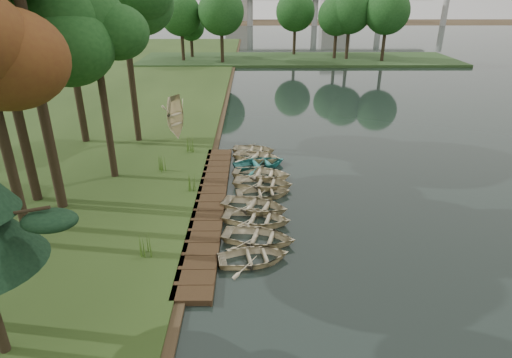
{
  "coord_description": "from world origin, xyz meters",
  "views": [
    {
      "loc": [
        0.7,
        -20.43,
        10.73
      ],
      "look_at": [
        0.87,
        0.23,
        1.48
      ],
      "focal_mm": 30.0,
      "sensor_mm": 36.0,
      "label": 1
    }
  ],
  "objects_px": {
    "rowboat_0": "(254,256)",
    "rowboat_2": "(257,217)",
    "rowboat_1": "(259,236)",
    "stored_rowboat": "(177,135)",
    "boardwalk": "(210,203)"
  },
  "relations": [
    {
      "from": "boardwalk",
      "to": "rowboat_0",
      "type": "relative_size",
      "value": 5.17
    },
    {
      "from": "rowboat_2",
      "to": "stored_rowboat",
      "type": "relative_size",
      "value": 1.02
    },
    {
      "from": "rowboat_0",
      "to": "rowboat_2",
      "type": "distance_m",
      "value": 3.31
    },
    {
      "from": "rowboat_0",
      "to": "stored_rowboat",
      "type": "relative_size",
      "value": 0.92
    },
    {
      "from": "rowboat_0",
      "to": "rowboat_1",
      "type": "xyz_separation_m",
      "value": [
        0.23,
        1.54,
        0.03
      ]
    },
    {
      "from": "stored_rowboat",
      "to": "rowboat_0",
      "type": "bearing_deg",
      "value": -128.59
    },
    {
      "from": "rowboat_1",
      "to": "rowboat_2",
      "type": "bearing_deg",
      "value": 15.86
    },
    {
      "from": "stored_rowboat",
      "to": "rowboat_2",
      "type": "bearing_deg",
      "value": -123.18
    },
    {
      "from": "rowboat_0",
      "to": "rowboat_1",
      "type": "height_order",
      "value": "rowboat_1"
    },
    {
      "from": "boardwalk",
      "to": "rowboat_2",
      "type": "xyz_separation_m",
      "value": [
        2.48,
        -1.94,
        0.25
      ]
    },
    {
      "from": "rowboat_1",
      "to": "rowboat_2",
      "type": "height_order",
      "value": "rowboat_2"
    },
    {
      "from": "boardwalk",
      "to": "rowboat_1",
      "type": "distance_m",
      "value": 4.51
    },
    {
      "from": "boardwalk",
      "to": "rowboat_1",
      "type": "relative_size",
      "value": 4.73
    },
    {
      "from": "rowboat_2",
      "to": "rowboat_1",
      "type": "bearing_deg",
      "value": -164.61
    },
    {
      "from": "stored_rowboat",
      "to": "boardwalk",
      "type": "bearing_deg",
      "value": -130.58
    }
  ]
}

